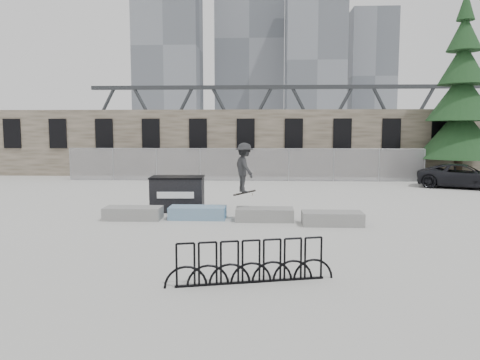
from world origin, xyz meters
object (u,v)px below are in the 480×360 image
(dumpster, at_px, (178,193))
(suv, at_px, (463,176))
(spruce_tree, at_px, (461,105))
(planter_center_right, at_px, (265,214))
(planter_offset, at_px, (332,218))
(bike_rack, at_px, (251,262))
(planter_center_left, at_px, (198,212))
(skateboarder, at_px, (244,168))
(planter_far_left, at_px, (133,213))

(dumpster, height_order, suv, dumpster)
(spruce_tree, distance_m, suv, 5.58)
(planter_center_right, distance_m, suv, 14.57)
(planter_offset, bearing_deg, spruce_tree, 55.08)
(bike_rack, bearing_deg, planter_center_left, 106.65)
(planter_offset, xyz_separation_m, suv, (8.60, 10.35, 0.41))
(bike_rack, height_order, skateboarder, skateboarder)
(suv, bearing_deg, planter_far_left, 146.20)
(planter_center_left, relative_size, planter_center_right, 1.00)
(planter_center_left, xyz_separation_m, spruce_tree, (14.45, 13.19, 4.40))
(planter_center_left, bearing_deg, bike_rack, -73.35)
(dumpster, xyz_separation_m, spruce_tree, (15.47, 11.54, 3.96))
(planter_far_left, height_order, skateboarder, skateboarder)
(planter_center_left, height_order, suv, suv)
(planter_center_left, relative_size, planter_offset, 1.00)
(planter_center_right, height_order, dumpster, dumpster)
(planter_offset, height_order, suv, suv)
(bike_rack, relative_size, suv, 0.74)
(dumpster, bearing_deg, planter_center_right, -31.44)
(skateboarder, bearing_deg, dumpster, 33.11)
(planter_far_left, xyz_separation_m, planter_center_right, (4.66, -0.02, 0.00))
(planter_center_left, xyz_separation_m, bike_rack, (2.07, -6.94, 0.20))
(dumpster, bearing_deg, bike_rack, -72.71)
(planter_center_left, xyz_separation_m, suv, (13.24, 9.48, 0.41))
(planter_far_left, relative_size, skateboarder, 1.08)
(planter_offset, bearing_deg, planter_far_left, 174.53)
(planter_offset, distance_m, skateboarder, 3.47)
(planter_center_left, height_order, bike_rack, bike_rack)
(planter_center_right, height_order, suv, suv)
(skateboarder, bearing_deg, suv, -74.81)
(planter_far_left, bearing_deg, planter_center_left, 5.34)
(planter_far_left, distance_m, spruce_tree, 21.88)
(planter_far_left, xyz_separation_m, planter_offset, (6.91, -0.66, 0.00))
(skateboarder, bearing_deg, planter_center_right, -127.41)
(planter_offset, distance_m, suv, 13.47)
(bike_rack, relative_size, skateboarder, 1.88)
(suv, height_order, skateboarder, skateboarder)
(planter_center_right, distance_m, planter_offset, 2.34)
(bike_rack, distance_m, spruce_tree, 24.00)
(planter_center_right, bearing_deg, planter_center_left, 174.33)
(spruce_tree, height_order, skateboarder, spruce_tree)
(planter_far_left, bearing_deg, spruce_tree, 38.70)
(planter_far_left, height_order, suv, suv)
(planter_center_left, xyz_separation_m, skateboarder, (1.67, -0.07, 1.60))
(planter_center_left, height_order, spruce_tree, spruce_tree)
(dumpster, bearing_deg, planter_far_left, -126.71)
(planter_far_left, relative_size, bike_rack, 0.57)
(dumpster, distance_m, bike_rack, 9.12)
(planter_far_left, xyz_separation_m, skateboarder, (3.94, 0.14, 1.60))
(suv, bearing_deg, dumpster, 143.01)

